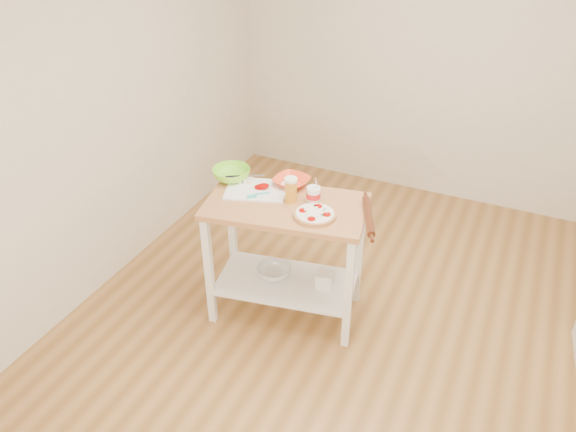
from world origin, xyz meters
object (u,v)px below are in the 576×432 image
(shelf_bin, at_px, (325,279))
(rolling_pin, at_px, (368,216))
(knife, at_px, (239,177))
(cutting_board, at_px, (256,189))
(shelf_glass_bowl, at_px, (274,272))
(green_bowl, at_px, (231,174))
(prep_island, at_px, (286,237))
(pizza, at_px, (315,214))
(yogurt_tub, at_px, (313,195))
(beer_pint, at_px, (291,190))
(spatula, at_px, (257,195))
(orange_bowl, at_px, (292,182))

(shelf_bin, bearing_deg, rolling_pin, -5.30)
(knife, relative_size, rolling_pin, 0.57)
(cutting_board, xyz_separation_m, shelf_glass_bowl, (0.15, -0.06, -0.61))
(green_bowl, relative_size, shelf_bin, 2.31)
(cutting_board, distance_m, rolling_pin, 0.80)
(shelf_glass_bowl, relative_size, shelf_bin, 2.07)
(cutting_board, bearing_deg, knife, 134.76)
(prep_island, bearing_deg, green_bowl, 163.74)
(green_bowl, bearing_deg, pizza, -15.88)
(yogurt_tub, relative_size, rolling_pin, 0.47)
(cutting_board, xyz_separation_m, knife, (-0.18, 0.09, 0.01))
(pizza, height_order, knife, pizza)
(prep_island, relative_size, rolling_pin, 2.70)
(cutting_board, height_order, green_bowl, green_bowl)
(beer_pint, distance_m, yogurt_tub, 0.15)
(spatula, bearing_deg, shelf_bin, -28.16)
(rolling_pin, distance_m, shelf_bin, 0.67)
(green_bowl, bearing_deg, orange_bowl, 12.81)
(spatula, height_order, knife, knife)
(cutting_board, bearing_deg, orange_bowl, 21.44)
(yogurt_tub, relative_size, shelf_bin, 1.73)
(beer_pint, distance_m, rolling_pin, 0.53)
(shelf_glass_bowl, bearing_deg, rolling_pin, 2.28)
(cutting_board, relative_size, yogurt_tub, 2.42)
(prep_island, height_order, green_bowl, green_bowl)
(pizza, xyz_separation_m, orange_bowl, (-0.29, 0.30, 0.01))
(orange_bowl, xyz_separation_m, yogurt_tub, (0.22, -0.14, 0.03))
(spatula, xyz_separation_m, shelf_bin, (0.47, 0.07, -0.60))
(yogurt_tub, distance_m, rolling_pin, 0.39)
(yogurt_tub, distance_m, shelf_glass_bowl, 0.71)
(shelf_glass_bowl, bearing_deg, knife, 155.58)
(pizza, distance_m, shelf_bin, 0.61)
(prep_island, distance_m, yogurt_tub, 0.36)
(yogurt_tub, height_order, shelf_glass_bowl, yogurt_tub)
(knife, height_order, orange_bowl, orange_bowl)
(pizza, bearing_deg, rolling_pin, 18.43)
(orange_bowl, relative_size, shelf_glass_bowl, 0.99)
(orange_bowl, height_order, beer_pint, beer_pint)
(spatula, bearing_deg, cutting_board, 87.31)
(pizza, relative_size, rolling_pin, 0.65)
(pizza, relative_size, cutting_board, 0.57)
(prep_island, bearing_deg, beer_pint, 72.83)
(cutting_board, relative_size, shelf_glass_bowl, 2.02)
(knife, xyz_separation_m, yogurt_tub, (0.59, -0.08, 0.04))
(beer_pint, bearing_deg, prep_island, -107.17)
(beer_pint, bearing_deg, rolling_pin, -0.22)
(prep_island, bearing_deg, knife, 158.99)
(orange_bowl, xyz_separation_m, shelf_glass_bowl, (-0.04, -0.22, -0.63))
(cutting_board, xyz_separation_m, shelf_bin, (0.52, -0.01, -0.59))
(pizza, bearing_deg, shelf_bin, 74.15)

